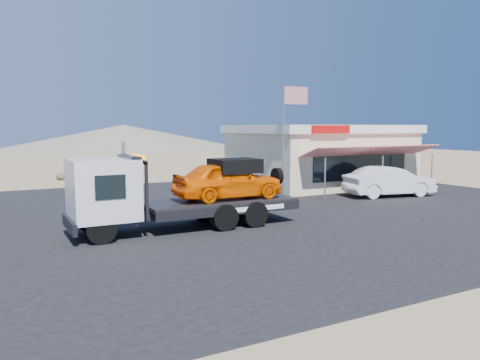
% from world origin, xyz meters
% --- Properties ---
extents(ground, '(120.00, 120.00, 0.00)m').
position_xyz_m(ground, '(0.00, 0.00, 0.00)').
color(ground, '#9D7F59').
rests_on(ground, ground).
extents(asphalt_lot, '(32.00, 24.00, 0.02)m').
position_xyz_m(asphalt_lot, '(2.00, 3.00, 0.01)').
color(asphalt_lot, black).
rests_on(asphalt_lot, ground).
extents(tow_truck, '(8.40, 2.49, 2.81)m').
position_xyz_m(tow_truck, '(-2.50, 0.39, 1.51)').
color(tow_truck, black).
rests_on(tow_truck, asphalt_lot).
extents(white_sedan, '(5.20, 2.66, 1.64)m').
position_xyz_m(white_sedan, '(10.52, 2.78, 0.84)').
color(white_sedan, silver).
rests_on(white_sedan, asphalt_lot).
extents(jerky_store, '(10.40, 9.97, 3.90)m').
position_xyz_m(jerky_store, '(10.50, 8.97, 1.99)').
color(jerky_store, beige).
rests_on(jerky_store, asphalt_lot).
extents(flagpole, '(1.55, 0.10, 6.00)m').
position_xyz_m(flagpole, '(4.93, 4.50, 3.76)').
color(flagpole, '#99999E').
rests_on(flagpole, asphalt_lot).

